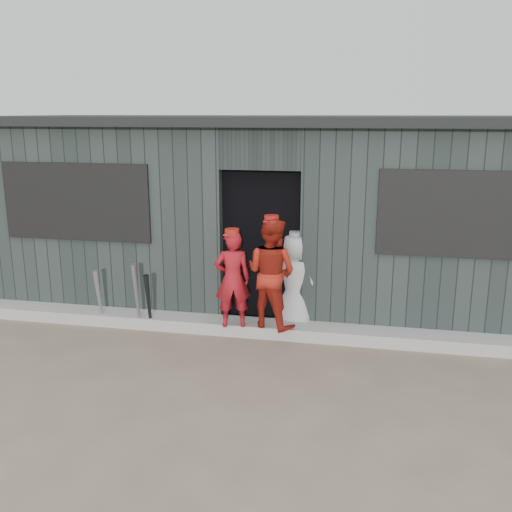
% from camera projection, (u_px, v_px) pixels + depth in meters
% --- Properties ---
extents(ground, '(80.00, 80.00, 0.00)m').
position_uv_depth(ground, '(218.00, 405.00, 5.36)').
color(ground, brown).
rests_on(ground, ground).
extents(curb, '(8.00, 0.36, 0.15)m').
position_uv_depth(curb, '(256.00, 328.00, 7.07)').
color(curb, '#999994').
rests_on(curb, ground).
extents(bat_left, '(0.08, 0.19, 0.76)m').
position_uv_depth(bat_left, '(99.00, 297.00, 7.27)').
color(bat_left, gray).
rests_on(bat_left, ground).
extents(bat_mid, '(0.08, 0.20, 0.87)m').
position_uv_depth(bat_mid, '(137.00, 297.00, 7.11)').
color(bat_mid, gray).
rests_on(bat_mid, ground).
extents(bat_right, '(0.13, 0.29, 0.77)m').
position_uv_depth(bat_right, '(149.00, 302.00, 7.07)').
color(bat_right, black).
rests_on(bat_right, ground).
extents(player_red_left, '(0.49, 0.40, 1.18)m').
position_uv_depth(player_red_left, '(233.00, 279.00, 6.79)').
color(player_red_left, maroon).
rests_on(player_red_left, curb).
extents(player_red_right, '(0.80, 0.72, 1.34)m').
position_uv_depth(player_red_right, '(271.00, 273.00, 6.78)').
color(player_red_right, maroon).
rests_on(player_red_right, curb).
extents(player_grey_back, '(0.70, 0.57, 1.23)m').
position_uv_depth(player_grey_back, '(295.00, 282.00, 7.12)').
color(player_grey_back, '#AAAAAA').
rests_on(player_grey_back, ground).
extents(dugout, '(8.30, 3.30, 2.62)m').
position_uv_depth(dugout, '(279.00, 209.00, 8.37)').
color(dugout, black).
rests_on(dugout, ground).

